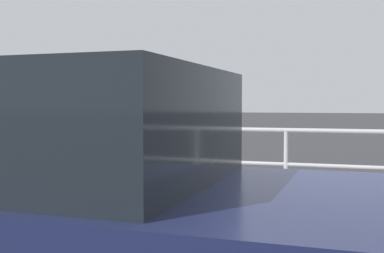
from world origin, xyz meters
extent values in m
cube|color=#ADA8A0|center=(0.00, 1.66, 0.07)|extent=(36.00, 3.33, 0.13)
cylinder|color=slate|center=(-0.36, 0.49, 0.61)|extent=(0.07, 0.07, 0.95)
cylinder|color=black|center=(-0.36, 0.49, 1.22)|extent=(0.18, 0.18, 0.28)
sphere|color=silver|center=(-0.36, 0.49, 1.40)|extent=(0.18, 0.18, 0.18)
cube|color=black|center=(-0.35, 0.40, 1.28)|extent=(0.10, 0.02, 0.07)
cube|color=green|center=(-0.35, 0.40, 1.17)|extent=(0.11, 0.02, 0.09)
cylinder|color=brown|center=(-0.99, 0.47, 0.58)|extent=(0.15, 0.15, 0.89)
cylinder|color=brown|center=(-0.80, 0.46, 0.58)|extent=(0.15, 0.15, 0.89)
cube|color=beige|center=(-0.89, 0.47, 1.35)|extent=(0.48, 0.26, 0.67)
sphere|color=tan|center=(-0.89, 0.47, 1.81)|extent=(0.24, 0.24, 0.24)
cylinder|color=beige|center=(-1.17, 0.49, 1.37)|extent=(0.09, 0.09, 0.63)
cylinder|color=beige|center=(-0.61, 0.61, 1.46)|extent=(0.13, 0.45, 0.56)
cube|color=#141938|center=(-1.01, -1.15, 0.72)|extent=(4.54, 1.91, 0.80)
cube|color=black|center=(-0.96, -1.15, 1.44)|extent=(2.14, 1.65, 0.64)
cylinder|color=gray|center=(0.00, 3.21, 1.19)|extent=(24.00, 0.06, 0.06)
cylinder|color=gray|center=(0.00, 3.21, 0.72)|extent=(24.00, 0.05, 0.05)
cylinder|color=gray|center=(-3.43, 3.21, 0.66)|extent=(0.06, 0.06, 1.06)
cylinder|color=gray|center=(-1.71, 3.21, 0.66)|extent=(0.06, 0.06, 1.06)
cylinder|color=gray|center=(0.00, 3.21, 0.66)|extent=(0.06, 0.06, 1.06)
camera|label=1|loc=(0.77, -3.61, 1.56)|focal=45.32mm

